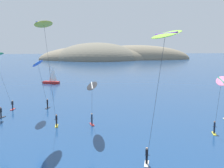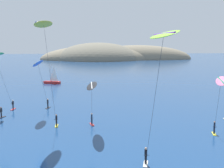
{
  "view_description": "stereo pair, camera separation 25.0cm",
  "coord_description": "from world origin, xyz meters",
  "px_view_note": "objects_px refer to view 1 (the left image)",
  "views": [
    {
      "loc": [
        -6.66,
        -13.56,
        11.63
      ],
      "look_at": [
        -2.43,
        27.32,
        5.63
      ],
      "focal_mm": 45.0,
      "sensor_mm": 36.0,
      "label": 1
    },
    {
      "loc": [
        -6.41,
        -13.58,
        11.63
      ],
      "look_at": [
        -2.43,
        27.32,
        5.63
      ],
      "focal_mm": 45.0,
      "sensor_mm": 36.0,
      "label": 2
    }
  ],
  "objects_px": {
    "sailboat_near": "(50,81)",
    "kitesurfer_yellow": "(45,32)",
    "kitesurfer_black": "(92,88)",
    "kitesurfer_lime": "(164,45)",
    "kitesurfer_pink": "(221,85)",
    "kitesurfer_blue": "(39,67)"
  },
  "relations": [
    {
      "from": "sailboat_near",
      "to": "kitesurfer_yellow",
      "type": "relative_size",
      "value": 0.41
    },
    {
      "from": "kitesurfer_pink",
      "to": "kitesurfer_black",
      "type": "relative_size",
      "value": 1.04
    },
    {
      "from": "kitesurfer_blue",
      "to": "kitesurfer_pink",
      "type": "bearing_deg",
      "value": -34.01
    },
    {
      "from": "sailboat_near",
      "to": "kitesurfer_lime",
      "type": "xyz_separation_m",
      "value": [
        15.51,
        -61.33,
        10.83
      ]
    },
    {
      "from": "sailboat_near",
      "to": "kitesurfer_black",
      "type": "xyz_separation_m",
      "value": [
        10.63,
        -46.23,
        5.23
      ]
    },
    {
      "from": "kitesurfer_blue",
      "to": "kitesurfer_yellow",
      "type": "bearing_deg",
      "value": -76.25
    },
    {
      "from": "sailboat_near",
      "to": "kitesurfer_black",
      "type": "bearing_deg",
      "value": -77.05
    },
    {
      "from": "kitesurfer_lime",
      "to": "kitesurfer_pink",
      "type": "bearing_deg",
      "value": 44.85
    },
    {
      "from": "kitesurfer_black",
      "to": "kitesurfer_blue",
      "type": "bearing_deg",
      "value": 130.28
    },
    {
      "from": "kitesurfer_lime",
      "to": "kitesurfer_yellow",
      "type": "bearing_deg",
      "value": 125.6
    },
    {
      "from": "sailboat_near",
      "to": "kitesurfer_black",
      "type": "height_order",
      "value": "kitesurfer_black"
    },
    {
      "from": "sailboat_near",
      "to": "kitesurfer_lime",
      "type": "distance_m",
      "value": 64.18
    },
    {
      "from": "kitesurfer_pink",
      "to": "kitesurfer_lime",
      "type": "bearing_deg",
      "value": -135.15
    },
    {
      "from": "kitesurfer_yellow",
      "to": "kitesurfer_black",
      "type": "bearing_deg",
      "value": 4.16
    },
    {
      "from": "kitesurfer_pink",
      "to": "kitesurfer_yellow",
      "type": "height_order",
      "value": "kitesurfer_yellow"
    },
    {
      "from": "sailboat_near",
      "to": "kitesurfer_pink",
      "type": "height_order",
      "value": "kitesurfer_pink"
    },
    {
      "from": "kitesurfer_blue",
      "to": "kitesurfer_black",
      "type": "bearing_deg",
      "value": -49.72
    },
    {
      "from": "sailboat_near",
      "to": "kitesurfer_pink",
      "type": "distance_m",
      "value": 57.93
    },
    {
      "from": "kitesurfer_black",
      "to": "kitesurfer_pink",
      "type": "bearing_deg",
      "value": -21.39
    },
    {
      "from": "kitesurfer_pink",
      "to": "kitesurfer_yellow",
      "type": "relative_size",
      "value": 0.55
    },
    {
      "from": "sailboat_near",
      "to": "kitesurfer_pink",
      "type": "relative_size",
      "value": 0.74
    },
    {
      "from": "sailboat_near",
      "to": "kitesurfer_yellow",
      "type": "xyz_separation_m",
      "value": [
        4.99,
        -46.64,
        12.31
      ]
    }
  ]
}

